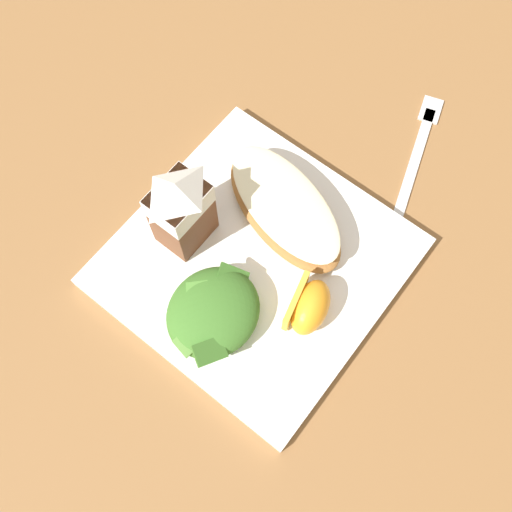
{
  "coord_description": "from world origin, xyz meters",
  "views": [
    {
      "loc": [
        -0.18,
        -0.14,
        0.6
      ],
      "look_at": [
        0.0,
        0.0,
        0.03
      ],
      "focal_mm": 41.07,
      "sensor_mm": 36.0,
      "label": 1
    }
  ],
  "objects_px": {
    "orange_wedge_front": "(309,306)",
    "green_salad_pile": "(213,312)",
    "cheesy_pizza_bread": "(285,208)",
    "white_plate": "(256,262)",
    "metal_fork": "(419,149)",
    "milk_carton": "(181,208)"
  },
  "relations": [
    {
      "from": "orange_wedge_front",
      "to": "cheesy_pizza_bread",
      "type": "bearing_deg",
      "value": 49.51
    },
    {
      "from": "cheesy_pizza_bread",
      "to": "orange_wedge_front",
      "type": "bearing_deg",
      "value": -130.49
    },
    {
      "from": "green_salad_pile",
      "to": "milk_carton",
      "type": "bearing_deg",
      "value": 56.64
    },
    {
      "from": "cheesy_pizza_bread",
      "to": "green_salad_pile",
      "type": "height_order",
      "value": "green_salad_pile"
    },
    {
      "from": "cheesy_pizza_bread",
      "to": "white_plate",
      "type": "bearing_deg",
      "value": -172.64
    },
    {
      "from": "white_plate",
      "to": "metal_fork",
      "type": "bearing_deg",
      "value": -14.77
    },
    {
      "from": "orange_wedge_front",
      "to": "white_plate",
      "type": "bearing_deg",
      "value": 80.34
    },
    {
      "from": "green_salad_pile",
      "to": "milk_carton",
      "type": "xyz_separation_m",
      "value": [
        0.06,
        0.08,
        0.04
      ]
    },
    {
      "from": "green_salad_pile",
      "to": "metal_fork",
      "type": "xyz_separation_m",
      "value": [
        0.31,
        -0.06,
        -0.03
      ]
    },
    {
      "from": "white_plate",
      "to": "metal_fork",
      "type": "relative_size",
      "value": 1.52
    },
    {
      "from": "white_plate",
      "to": "metal_fork",
      "type": "distance_m",
      "value": 0.24
    },
    {
      "from": "cheesy_pizza_bread",
      "to": "milk_carton",
      "type": "height_order",
      "value": "milk_carton"
    },
    {
      "from": "white_plate",
      "to": "orange_wedge_front",
      "type": "height_order",
      "value": "orange_wedge_front"
    },
    {
      "from": "cheesy_pizza_bread",
      "to": "green_salad_pile",
      "type": "distance_m",
      "value": 0.14
    },
    {
      "from": "cheesy_pizza_bread",
      "to": "green_salad_pile",
      "type": "bearing_deg",
      "value": -174.28
    },
    {
      "from": "orange_wedge_front",
      "to": "green_salad_pile",
      "type": "bearing_deg",
      "value": 131.72
    },
    {
      "from": "milk_carton",
      "to": "metal_fork",
      "type": "height_order",
      "value": "milk_carton"
    },
    {
      "from": "milk_carton",
      "to": "metal_fork",
      "type": "distance_m",
      "value": 0.3
    },
    {
      "from": "metal_fork",
      "to": "cheesy_pizza_bread",
      "type": "bearing_deg",
      "value": 158.28
    },
    {
      "from": "white_plate",
      "to": "metal_fork",
      "type": "xyz_separation_m",
      "value": [
        0.23,
        -0.06,
        -0.01
      ]
    },
    {
      "from": "green_salad_pile",
      "to": "orange_wedge_front",
      "type": "height_order",
      "value": "green_salad_pile"
    },
    {
      "from": "white_plate",
      "to": "milk_carton",
      "type": "bearing_deg",
      "value": 105.12
    }
  ]
}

